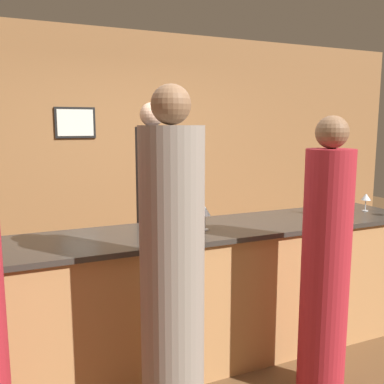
{
  "coord_description": "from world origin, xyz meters",
  "views": [
    {
      "loc": [
        -1.29,
        -2.69,
        1.72
      ],
      "look_at": [
        -0.05,
        0.1,
        1.24
      ],
      "focal_mm": 40.0,
      "sensor_mm": 36.0,
      "label": 1
    }
  ],
  "objects_px": {
    "bartender": "(153,220)",
    "wine_bottle_0": "(338,202)",
    "guest_0": "(325,268)",
    "guest_1": "(172,282)",
    "wine_bottle_1": "(174,208)"
  },
  "relations": [
    {
      "from": "bartender",
      "to": "wine_bottle_0",
      "type": "height_order",
      "value": "bartender"
    },
    {
      "from": "guest_0",
      "to": "guest_1",
      "type": "relative_size",
      "value": 0.92
    },
    {
      "from": "guest_1",
      "to": "wine_bottle_0",
      "type": "distance_m",
      "value": 1.78
    },
    {
      "from": "wine_bottle_1",
      "to": "bartender",
      "type": "bearing_deg",
      "value": 89.71
    },
    {
      "from": "guest_1",
      "to": "wine_bottle_0",
      "type": "bearing_deg",
      "value": 19.91
    },
    {
      "from": "guest_0",
      "to": "wine_bottle_0",
      "type": "bearing_deg",
      "value": 43.7
    },
    {
      "from": "bartender",
      "to": "guest_0",
      "type": "distance_m",
      "value": 1.58
    },
    {
      "from": "wine_bottle_1",
      "to": "guest_1",
      "type": "bearing_deg",
      "value": -112.03
    },
    {
      "from": "guest_0",
      "to": "guest_1",
      "type": "distance_m",
      "value": 1.02
    },
    {
      "from": "bartender",
      "to": "wine_bottle_1",
      "type": "xyz_separation_m",
      "value": [
        -0.0,
        -0.5,
        0.19
      ]
    },
    {
      "from": "bartender",
      "to": "guest_0",
      "type": "relative_size",
      "value": 1.07
    },
    {
      "from": "wine_bottle_1",
      "to": "guest_0",
      "type": "bearing_deg",
      "value": -55.69
    },
    {
      "from": "guest_1",
      "to": "bartender",
      "type": "bearing_deg",
      "value": 75.18
    },
    {
      "from": "bartender",
      "to": "guest_1",
      "type": "relative_size",
      "value": 0.99
    },
    {
      "from": "guest_1",
      "to": "wine_bottle_1",
      "type": "relative_size",
      "value": 6.92
    }
  ]
}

